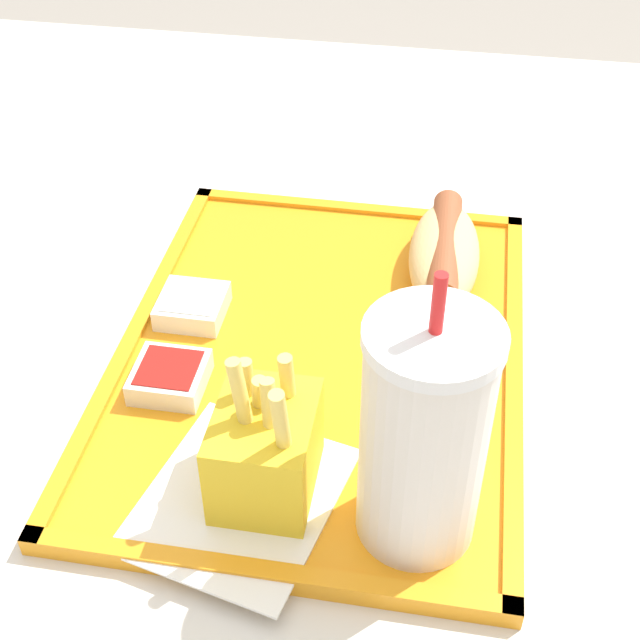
{
  "coord_description": "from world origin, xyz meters",
  "views": [
    {
      "loc": [
        0.49,
        0.06,
        1.17
      ],
      "look_at": [
        0.01,
        -0.02,
        0.76
      ],
      "focal_mm": 50.0,
      "sensor_mm": 36.0,
      "label": 1
    }
  ],
  "objects_px": {
    "soda_cup": "(424,436)",
    "sauce_cup_mayo": "(192,305)",
    "sauce_cup_ketchup": "(170,376)",
    "fries_carton": "(266,448)",
    "hot_dog_far": "(444,253)"
  },
  "relations": [
    {
      "from": "soda_cup",
      "to": "sauce_cup_mayo",
      "type": "relative_size",
      "value": 3.8
    },
    {
      "from": "fries_carton",
      "to": "sauce_cup_mayo",
      "type": "distance_m",
      "value": 0.18
    },
    {
      "from": "soda_cup",
      "to": "hot_dog_far",
      "type": "height_order",
      "value": "soda_cup"
    },
    {
      "from": "soda_cup",
      "to": "sauce_cup_mayo",
      "type": "bearing_deg",
      "value": -132.07
    },
    {
      "from": "sauce_cup_mayo",
      "to": "hot_dog_far",
      "type": "bearing_deg",
      "value": 114.36
    },
    {
      "from": "soda_cup",
      "to": "sauce_cup_mayo",
      "type": "height_order",
      "value": "soda_cup"
    },
    {
      "from": "hot_dog_far",
      "to": "fries_carton",
      "type": "distance_m",
      "value": 0.26
    },
    {
      "from": "fries_carton",
      "to": "sauce_cup_ketchup",
      "type": "bearing_deg",
      "value": -131.55
    },
    {
      "from": "soda_cup",
      "to": "sauce_cup_ketchup",
      "type": "distance_m",
      "value": 0.21
    },
    {
      "from": "soda_cup",
      "to": "fries_carton",
      "type": "relative_size",
      "value": 1.72
    },
    {
      "from": "hot_dog_far",
      "to": "fries_carton",
      "type": "relative_size",
      "value": 1.29
    },
    {
      "from": "fries_carton",
      "to": "sauce_cup_ketchup",
      "type": "distance_m",
      "value": 0.12
    },
    {
      "from": "sauce_cup_ketchup",
      "to": "fries_carton",
      "type": "bearing_deg",
      "value": 48.45
    },
    {
      "from": "soda_cup",
      "to": "fries_carton",
      "type": "distance_m",
      "value": 0.1
    },
    {
      "from": "fries_carton",
      "to": "hot_dog_far",
      "type": "bearing_deg",
      "value": 158.6
    }
  ]
}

